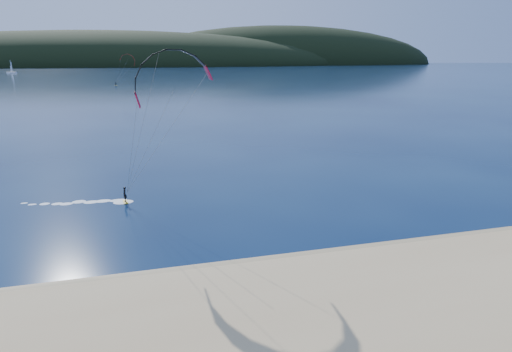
# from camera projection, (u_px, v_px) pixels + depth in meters

# --- Properties ---
(ground) EXTENTS (1800.00, 1800.00, 0.00)m
(ground) POSITION_uv_depth(u_px,v_px,m) (249.00, 306.00, 24.69)
(ground) COLOR #071534
(ground) RESTS_ON ground
(wet_sand) EXTENTS (220.00, 2.50, 0.10)m
(wet_sand) POSITION_uv_depth(u_px,v_px,m) (234.00, 269.00, 28.86)
(wet_sand) COLOR olive
(wet_sand) RESTS_ON ground
(headland) EXTENTS (1200.00, 310.00, 140.00)m
(headland) POSITION_uv_depth(u_px,v_px,m) (147.00, 65.00, 718.02)
(headland) COLOR black
(headland) RESTS_ON ground
(kitesurfer_near) EXTENTS (19.66, 7.05, 14.40)m
(kitesurfer_near) POSITION_uv_depth(u_px,v_px,m) (170.00, 95.00, 36.73)
(kitesurfer_near) COLOR gold
(kitesurfer_near) RESTS_ON ground
(kitesurfer_far) EXTENTS (11.56, 7.82, 15.00)m
(kitesurfer_far) POSITION_uv_depth(u_px,v_px,m) (127.00, 62.00, 206.78)
(kitesurfer_far) COLOR gold
(kitesurfer_far) RESTS_ON ground
(sailboat) EXTENTS (8.02, 5.22, 11.53)m
(sailboat) POSITION_uv_depth(u_px,v_px,m) (12.00, 72.00, 371.46)
(sailboat) COLOR white
(sailboat) RESTS_ON ground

